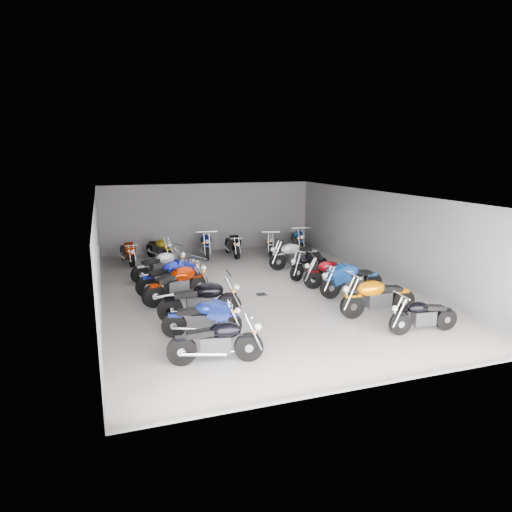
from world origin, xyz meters
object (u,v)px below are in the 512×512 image
object	(u,v)px
motorcycle_left_a	(217,341)
motorcycle_right_a	(423,315)
motorcycle_back_d	(232,245)
drain_grate	(261,294)
motorcycle_right_f	(295,255)
motorcycle_left_f	(161,266)
motorcycle_right_c	(351,280)
motorcycle_left_e	(171,277)
motorcycle_back_c	(206,244)
motorcycle_right_d	(334,274)
motorcycle_back_e	(270,243)
motorcycle_right_e	(309,265)
motorcycle_right_b	(377,297)
motorcycle_back_b	(159,248)
motorcycle_back_f	(297,240)
motorcycle_left_b	(203,318)
motorcycle_back_a	(127,253)
motorcycle_left_d	(177,284)
motorcycle_left_c	(201,300)

from	to	relation	value
motorcycle_left_a	motorcycle_right_a	distance (m)	5.48
motorcycle_back_d	drain_grate	bearing A→B (deg)	83.32
motorcycle_right_f	motorcycle_left_f	bearing A→B (deg)	85.89
motorcycle_right_c	motorcycle_right_f	xyz separation A→B (m)	(-0.25, 3.98, 0.01)
motorcycle_left_e	motorcycle_back_c	xyz separation A→B (m)	(2.32, 5.12, 0.01)
motorcycle_right_d	motorcycle_back_e	size ratio (longest dim) A/B	1.03
motorcycle_right_a	motorcycle_right_e	bearing A→B (deg)	8.82
motorcycle_left_a	motorcycle_back_d	world-z (taller)	motorcycle_left_a
motorcycle_right_b	motorcycle_back_b	xyz separation A→B (m)	(-5.01, 9.20, -0.05)
motorcycle_right_d	drain_grate	bearing A→B (deg)	103.16
motorcycle_left_f	motorcycle_right_c	world-z (taller)	motorcycle_right_c
motorcycle_left_f	motorcycle_back_f	bearing A→B (deg)	93.76
motorcycle_left_a	motorcycle_left_b	size ratio (longest dim) A/B	1.07
motorcycle_back_e	motorcycle_left_b	bearing A→B (deg)	76.89
motorcycle_right_f	motorcycle_left_a	bearing A→B (deg)	140.98
motorcycle_right_b	motorcycle_back_b	distance (m)	10.48
motorcycle_left_a	motorcycle_left_f	world-z (taller)	motorcycle_left_f
motorcycle_right_b	motorcycle_right_e	distance (m)	4.41
motorcycle_right_a	motorcycle_back_d	world-z (taller)	motorcycle_back_d
motorcycle_back_d	motorcycle_back_a	bearing A→B (deg)	0.14
motorcycle_left_d	motorcycle_right_c	xyz separation A→B (m)	(5.45, -1.24, -0.03)
motorcycle_right_e	motorcycle_right_f	distance (m)	1.47
motorcycle_right_c	motorcycle_back_b	distance (m)	9.00
drain_grate	motorcycle_right_b	bearing A→B (deg)	-50.16
motorcycle_left_f	motorcycle_back_b	bearing A→B (deg)	152.99
motorcycle_right_d	motorcycle_back_c	xyz separation A→B (m)	(-3.09, 6.34, 0.04)
motorcycle_right_e	motorcycle_left_e	bearing A→B (deg)	69.11
motorcycle_back_c	motorcycle_back_b	bearing A→B (deg)	7.99
motorcycle_back_e	motorcycle_right_a	bearing A→B (deg)	109.10
motorcycle_left_b	motorcycle_right_e	size ratio (longest dim) A/B	1.03
motorcycle_back_e	motorcycle_left_c	bearing A→B (deg)	74.15
motorcycle_left_e	motorcycle_back_b	bearing A→B (deg)	162.40
motorcycle_left_b	drain_grate	bearing A→B (deg)	154.88
motorcycle_back_b	motorcycle_back_d	world-z (taller)	motorcycle_back_b
motorcycle_right_b	motorcycle_back_d	distance (m)	9.05
drain_grate	motorcycle_right_b	xyz separation A→B (m)	(2.47, -2.96, 0.56)
motorcycle_back_e	motorcycle_left_a	bearing A→B (deg)	80.65
motorcycle_left_f	motorcycle_right_f	size ratio (longest dim) A/B	0.93
motorcycle_left_f	motorcycle_right_d	distance (m)	6.27
motorcycle_right_d	motorcycle_right_f	xyz separation A→B (m)	(-0.14, 3.02, 0.04)
drain_grate	motorcycle_right_a	bearing A→B (deg)	-56.98
motorcycle_right_a	motorcycle_back_c	bearing A→B (deg)	21.76
motorcycle_right_d	motorcycle_right_e	world-z (taller)	motorcycle_right_d
motorcycle_left_c	motorcycle_right_b	distance (m)	5.00
motorcycle_right_c	motorcycle_back_b	bearing A→B (deg)	33.90
motorcycle_left_b	motorcycle_right_f	bearing A→B (deg)	155.62
motorcycle_left_e	motorcycle_right_e	distance (m)	5.22
motorcycle_right_d	motorcycle_back_d	distance (m)	6.32
motorcycle_back_d	motorcycle_right_b	bearing A→B (deg)	101.29
drain_grate	motorcycle_back_c	bearing A→B (deg)	94.38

